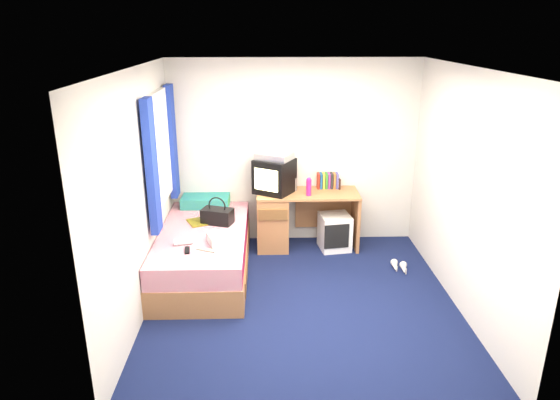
{
  "coord_description": "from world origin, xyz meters",
  "views": [
    {
      "loc": [
        -0.37,
        -4.61,
        2.75
      ],
      "look_at": [
        -0.21,
        0.7,
        0.9
      ],
      "focal_mm": 32.0,
      "sensor_mm": 36.0,
      "label": 1
    }
  ],
  "objects_px": {
    "pillow": "(206,201)",
    "towel": "(223,238)",
    "crt_tv": "(274,176)",
    "bed": "(204,252)",
    "handbag": "(217,216)",
    "magazine": "(198,222)",
    "colour_swatch_fan": "(206,250)",
    "pink_water_bottle": "(309,187)",
    "storage_cube": "(335,232)",
    "white_heels": "(399,267)",
    "remote_control": "(187,250)",
    "vcr": "(274,156)",
    "desk": "(286,217)",
    "water_bottle": "(183,242)",
    "aerosol_can": "(294,185)",
    "picture_frame": "(339,183)"
  },
  "relations": [
    {
      "from": "vcr",
      "to": "colour_swatch_fan",
      "type": "bearing_deg",
      "value": -91.57
    },
    {
      "from": "magazine",
      "to": "colour_swatch_fan",
      "type": "relative_size",
      "value": 1.27
    },
    {
      "from": "bed",
      "to": "handbag",
      "type": "relative_size",
      "value": 4.97
    },
    {
      "from": "crt_tv",
      "to": "handbag",
      "type": "bearing_deg",
      "value": -111.94
    },
    {
      "from": "water_bottle",
      "to": "remote_control",
      "type": "xyz_separation_m",
      "value": [
        0.06,
        -0.16,
        -0.03
      ]
    },
    {
      "from": "vcr",
      "to": "desk",
      "type": "bearing_deg",
      "value": 26.92
    },
    {
      "from": "towel",
      "to": "storage_cube",
      "type": "bearing_deg",
      "value": 36.03
    },
    {
      "from": "desk",
      "to": "pink_water_bottle",
      "type": "height_order",
      "value": "pink_water_bottle"
    },
    {
      "from": "bed",
      "to": "crt_tv",
      "type": "height_order",
      "value": "crt_tv"
    },
    {
      "from": "pink_water_bottle",
      "to": "colour_swatch_fan",
      "type": "relative_size",
      "value": 0.94
    },
    {
      "from": "magazine",
      "to": "remote_control",
      "type": "distance_m",
      "value": 0.8
    },
    {
      "from": "storage_cube",
      "to": "white_heels",
      "type": "relative_size",
      "value": 1.54
    },
    {
      "from": "pink_water_bottle",
      "to": "white_heels",
      "type": "distance_m",
      "value": 1.46
    },
    {
      "from": "pillow",
      "to": "crt_tv",
      "type": "xyz_separation_m",
      "value": [
        0.89,
        -0.11,
        0.36
      ]
    },
    {
      "from": "bed",
      "to": "water_bottle",
      "type": "distance_m",
      "value": 0.52
    },
    {
      "from": "pink_water_bottle",
      "to": "handbag",
      "type": "distance_m",
      "value": 1.2
    },
    {
      "from": "storage_cube",
      "to": "picture_frame",
      "type": "bearing_deg",
      "value": 65.93
    },
    {
      "from": "vcr",
      "to": "aerosol_can",
      "type": "relative_size",
      "value": 2.47
    },
    {
      "from": "pillow",
      "to": "towel",
      "type": "bearing_deg",
      "value": -75.2
    },
    {
      "from": "aerosol_can",
      "to": "remote_control",
      "type": "xyz_separation_m",
      "value": [
        -1.19,
        -1.35,
        -0.28
      ]
    },
    {
      "from": "crt_tv",
      "to": "magazine",
      "type": "bearing_deg",
      "value": -120.88
    },
    {
      "from": "handbag",
      "to": "pillow",
      "type": "bearing_deg",
      "value": 126.25
    },
    {
      "from": "bed",
      "to": "aerosol_can",
      "type": "bearing_deg",
      "value": 35.86
    },
    {
      "from": "colour_swatch_fan",
      "to": "towel",
      "type": "bearing_deg",
      "value": 50.68
    },
    {
      "from": "picture_frame",
      "to": "magazine",
      "type": "xyz_separation_m",
      "value": [
        -1.77,
        -0.63,
        -0.27
      ]
    },
    {
      "from": "handbag",
      "to": "towel",
      "type": "height_order",
      "value": "handbag"
    },
    {
      "from": "picture_frame",
      "to": "magazine",
      "type": "relative_size",
      "value": 0.5
    },
    {
      "from": "towel",
      "to": "handbag",
      "type": "bearing_deg",
      "value": 100.78
    },
    {
      "from": "water_bottle",
      "to": "colour_swatch_fan",
      "type": "bearing_deg",
      "value": -29.53
    },
    {
      "from": "pink_water_bottle",
      "to": "magazine",
      "type": "bearing_deg",
      "value": -165.11
    },
    {
      "from": "pink_water_bottle",
      "to": "colour_swatch_fan",
      "type": "xyz_separation_m",
      "value": [
        -1.16,
        -1.14,
        -0.31
      ]
    },
    {
      "from": "bed",
      "to": "picture_frame",
      "type": "bearing_deg",
      "value": 27.5
    },
    {
      "from": "pillow",
      "to": "picture_frame",
      "type": "height_order",
      "value": "picture_frame"
    },
    {
      "from": "vcr",
      "to": "picture_frame",
      "type": "xyz_separation_m",
      "value": [
        0.84,
        0.13,
        -0.4
      ]
    },
    {
      "from": "vcr",
      "to": "storage_cube",
      "type": "bearing_deg",
      "value": 21.09
    },
    {
      "from": "pillow",
      "to": "white_heels",
      "type": "relative_size",
      "value": 2.02
    },
    {
      "from": "crt_tv",
      "to": "pillow",
      "type": "bearing_deg",
      "value": -156.31
    },
    {
      "from": "remote_control",
      "to": "bed",
      "type": "bearing_deg",
      "value": 72.42
    },
    {
      "from": "handbag",
      "to": "magazine",
      "type": "height_order",
      "value": "handbag"
    },
    {
      "from": "storage_cube",
      "to": "colour_swatch_fan",
      "type": "relative_size",
      "value": 2.12
    },
    {
      "from": "aerosol_can",
      "to": "picture_frame",
      "type": "bearing_deg",
      "value": 8.01
    },
    {
      "from": "storage_cube",
      "to": "picture_frame",
      "type": "relative_size",
      "value": 3.33
    },
    {
      "from": "magazine",
      "to": "remote_control",
      "type": "relative_size",
      "value": 1.75
    },
    {
      "from": "colour_swatch_fan",
      "to": "storage_cube",
      "type": "bearing_deg",
      "value": 37.93
    },
    {
      "from": "crt_tv",
      "to": "towel",
      "type": "height_order",
      "value": "crt_tv"
    },
    {
      "from": "pillow",
      "to": "water_bottle",
      "type": "bearing_deg",
      "value": -94.79
    },
    {
      "from": "pillow",
      "to": "aerosol_can",
      "type": "relative_size",
      "value": 3.6
    },
    {
      "from": "desk",
      "to": "water_bottle",
      "type": "height_order",
      "value": "desk"
    },
    {
      "from": "remote_control",
      "to": "pink_water_bottle",
      "type": "bearing_deg",
      "value": 32.91
    },
    {
      "from": "picture_frame",
      "to": "white_heels",
      "type": "height_order",
      "value": "picture_frame"
    }
  ]
}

